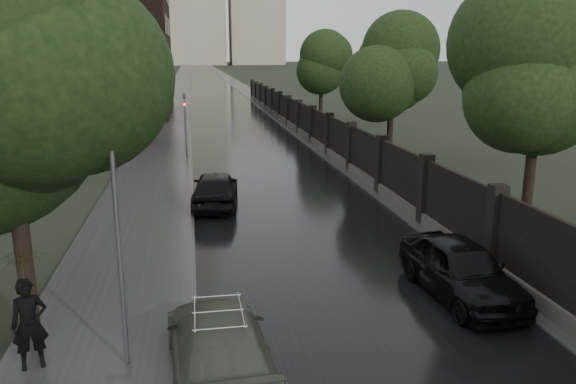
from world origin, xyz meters
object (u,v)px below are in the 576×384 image
Objects in this scene: lamp_post at (119,247)px; hatchback_left at (215,189)px; traffic_light at (185,120)px; tree_left_far at (127,70)px; tree_right_a at (538,95)px; tree_right_b at (392,77)px; car_right_near at (461,269)px; tree_right_c at (321,69)px; pedestrian_umbrella at (24,276)px; volga_sedan at (219,347)px.

hatchback_left is at bearing 79.25° from lamp_post.
traffic_light is at bearing 87.32° from lamp_post.
tree_left_far reaches higher than traffic_light.
tree_right_a and tree_right_b have the same top height.
tree_left_far is 1.62× the size of hatchback_left.
traffic_light is at bearing 105.16° from car_right_near.
tree_right_c is 1.54× the size of hatchback_left.
tree_right_b is 25.27m from pedestrian_umbrella.
pedestrian_umbrella is (0.75, -28.33, -3.12)m from tree_left_far.
tree_right_c is at bearing 79.22° from car_right_near.
hatchback_left is at bearing -95.11° from volga_sedan.
tree_right_a is (15.50, -22.00, -0.29)m from tree_left_far.
pedestrian_umbrella is (-4.19, -12.18, 1.35)m from hatchback_left.
tree_left_far reaches higher than hatchback_left.
tree_right_a is at bearing 39.72° from car_right_near.
tree_right_b is 12.44m from traffic_light.
car_right_near is at bearing -159.26° from volga_sedan.
traffic_light reaches higher than car_right_near.
tree_left_far reaches higher than volga_sedan.
tree_right_c is 40.89m from volga_sedan.
tree_right_a is 7.52m from car_right_near.
hatchback_left is 1.54× the size of pedestrian_umbrella.
lamp_post is at bearing -22.88° from pedestrian_umbrella.
pedestrian_umbrella is at bearing -125.96° from tree_right_b.
pedestrian_umbrella is at bearing 76.66° from hatchback_left.
volga_sedan is 1.65× the size of pedestrian_umbrella.
car_right_near is (7.25, -21.29, -1.62)m from traffic_light.
volga_sedan is at bearing -117.60° from tree_right_b.
traffic_light is (1.10, 23.49, -0.27)m from lamp_post.
tree_right_b is 1.37× the size of lamp_post.
tree_left_far reaches higher than tree_right_b.
tree_right_b reaches higher than hatchback_left.
tree_right_a is 12.77m from hatchback_left.
tree_right_b is 1.53× the size of car_right_near.
tree_right_a reaches higher than volga_sedan.
traffic_light is (3.70, -5.01, -2.84)m from tree_left_far.
pedestrian_umbrella is (-14.75, -38.33, -2.83)m from tree_right_c.
pedestrian_umbrella is at bearing 174.58° from lamp_post.
volga_sedan is (4.45, -29.14, -4.54)m from tree_left_far.
traffic_light is (-11.80, 2.99, -2.55)m from tree_right_b.
tree_left_far reaches higher than lamp_post.
tree_right_a reaches higher than traffic_light.
lamp_post is at bearing -108.52° from tree_right_c.
lamp_post is 23.52m from traffic_light.
tree_right_b is (0.00, 14.00, 0.00)m from tree_right_a.
hatchback_left is at bearing -72.97° from tree_left_far.
car_right_near is at bearing -136.64° from tree_right_a.
lamp_post is at bearing -22.11° from volga_sedan.
traffic_light is (-11.80, 16.99, -2.55)m from tree_right_a.
car_right_near is (-4.55, -4.30, -4.17)m from tree_right_a.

